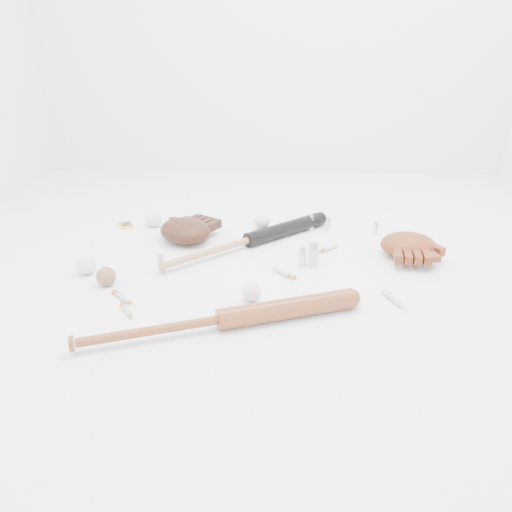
{
  "coord_description": "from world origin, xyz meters",
  "views": [
    {
      "loc": [
        0.07,
        -1.82,
        0.89
      ],
      "look_at": [
        -0.03,
        -0.01,
        0.06
      ],
      "focal_mm": 35.0,
      "sensor_mm": 36.0,
      "label": 1
    }
  ],
  "objects_px": {
    "bat_dark": "(249,240)",
    "bat_wood": "(221,319)",
    "glove_dark": "(185,230)",
    "pedestal": "(262,232)"
  },
  "relations": [
    {
      "from": "glove_dark",
      "to": "pedestal",
      "type": "xyz_separation_m",
      "value": [
        0.35,
        0.08,
        -0.03
      ]
    },
    {
      "from": "glove_dark",
      "to": "pedestal",
      "type": "bearing_deg",
      "value": 45.0
    },
    {
      "from": "bat_dark",
      "to": "pedestal",
      "type": "distance_m",
      "value": 0.14
    },
    {
      "from": "pedestal",
      "to": "bat_dark",
      "type": "bearing_deg",
      "value": -111.42
    },
    {
      "from": "bat_wood",
      "to": "pedestal",
      "type": "bearing_deg",
      "value": 62.73
    },
    {
      "from": "bat_wood",
      "to": "pedestal",
      "type": "xyz_separation_m",
      "value": [
        0.1,
        0.8,
        -0.02
      ]
    },
    {
      "from": "bat_wood",
      "to": "glove_dark",
      "type": "height_order",
      "value": "glove_dark"
    },
    {
      "from": "bat_wood",
      "to": "glove_dark",
      "type": "xyz_separation_m",
      "value": [
        -0.25,
        0.72,
        0.02
      ]
    },
    {
      "from": "bat_dark",
      "to": "bat_wood",
      "type": "xyz_separation_m",
      "value": [
        -0.05,
        -0.67,
        0.0
      ]
    },
    {
      "from": "bat_dark",
      "to": "pedestal",
      "type": "height_order",
      "value": "bat_dark"
    }
  ]
}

